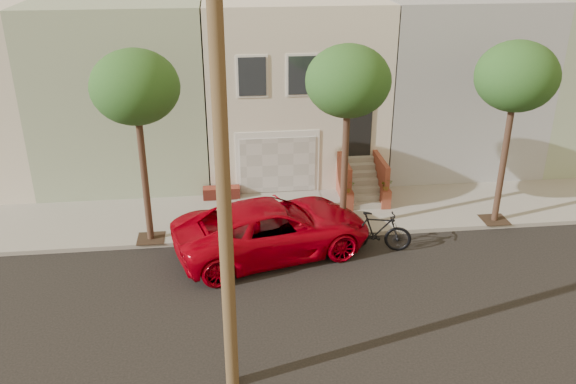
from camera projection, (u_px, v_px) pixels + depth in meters
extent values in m
plane|color=black|center=(334.00, 297.00, 17.16)|extent=(90.00, 90.00, 0.00)
cube|color=gray|center=(307.00, 213.00, 21.98)|extent=(40.00, 3.70, 0.15)
cube|color=beige|center=(289.00, 79.00, 25.82)|extent=(7.00, 8.00, 7.00)
cube|color=gray|center=(128.00, 84.00, 25.11)|extent=(6.50, 8.00, 7.00)
cube|color=gray|center=(441.00, 75.00, 26.53)|extent=(6.50, 8.00, 7.00)
cube|color=silver|center=(278.00, 162.00, 23.04)|extent=(3.20, 0.12, 2.50)
cube|color=#B6B6B1|center=(278.00, 165.00, 23.02)|extent=(2.90, 0.06, 2.20)
cube|color=gray|center=(283.00, 212.00, 21.85)|extent=(3.20, 3.70, 0.02)
cube|color=#953628|center=(222.00, 193.00, 22.94)|extent=(1.40, 0.45, 0.44)
cube|color=black|center=(358.00, 131.00, 22.85)|extent=(1.00, 0.06, 2.00)
cube|color=#3F4751|center=(252.00, 77.00, 21.53)|extent=(1.00, 0.06, 1.40)
cube|color=silver|center=(252.00, 76.00, 21.55)|extent=(1.15, 0.05, 1.55)
cube|color=#3F4751|center=(302.00, 75.00, 21.72)|extent=(1.00, 0.06, 1.40)
cube|color=silver|center=(302.00, 75.00, 21.74)|extent=(1.15, 0.05, 1.55)
cube|color=#3F4751|center=(351.00, 74.00, 21.91)|extent=(1.00, 0.06, 1.40)
cube|color=silver|center=(351.00, 74.00, 21.93)|extent=(1.15, 0.05, 1.55)
cube|color=gray|center=(366.00, 205.00, 22.16)|extent=(1.20, 0.28, 0.20)
cube|color=gray|center=(365.00, 197.00, 22.34)|extent=(1.20, 0.28, 0.20)
cube|color=gray|center=(363.00, 190.00, 22.51)|extent=(1.20, 0.28, 0.20)
cube|color=gray|center=(362.00, 182.00, 22.68)|extent=(1.20, 0.28, 0.20)
cube|color=gray|center=(360.00, 174.00, 22.85)|extent=(1.20, 0.28, 0.20)
cube|color=gray|center=(359.00, 166.00, 23.02)|extent=(1.20, 0.28, 0.20)
cube|color=gray|center=(358.00, 159.00, 23.20)|extent=(1.20, 0.28, 0.20)
cube|color=brown|center=(344.00, 180.00, 22.57)|extent=(0.18, 1.96, 1.60)
cube|color=brown|center=(380.00, 178.00, 22.71)|extent=(0.18, 1.96, 1.60)
cube|color=brown|center=(348.00, 201.00, 21.95)|extent=(0.35, 0.35, 0.70)
imported|color=#1C4E1C|center=(349.00, 186.00, 21.72)|extent=(0.40, 0.35, 0.45)
cube|color=brown|center=(385.00, 199.00, 22.10)|extent=(0.35, 0.35, 0.70)
imported|color=#1C4E1C|center=(386.00, 185.00, 21.86)|extent=(0.41, 0.35, 0.45)
cube|color=#2D2116|center=(151.00, 238.00, 20.05)|extent=(0.90, 0.90, 0.02)
cylinder|color=#362318|center=(145.00, 181.00, 19.20)|extent=(0.22, 0.22, 4.20)
ellipsoid|color=#1C4E1C|center=(135.00, 87.00, 17.95)|extent=(2.70, 2.57, 2.29)
cube|color=#2D2116|center=(342.00, 228.00, 20.73)|extent=(0.90, 0.90, 0.02)
cylinder|color=#362318|center=(344.00, 172.00, 19.88)|extent=(0.22, 0.22, 4.20)
ellipsoid|color=#1C4E1C|center=(348.00, 81.00, 18.63)|extent=(2.70, 2.57, 2.29)
cube|color=#2D2116|center=(494.00, 220.00, 21.31)|extent=(0.90, 0.90, 0.02)
cylinder|color=#362318|center=(503.00, 165.00, 20.46)|extent=(0.22, 0.22, 4.20)
ellipsoid|color=#1C4E1C|center=(517.00, 76.00, 19.21)|extent=(2.70, 2.57, 2.29)
cylinder|color=#483421|center=(223.00, 186.00, 11.90)|extent=(0.30, 0.30, 10.00)
imported|color=#A5000F|center=(273.00, 228.00, 19.15)|extent=(6.84, 4.41, 1.75)
imported|color=black|center=(377.00, 231.00, 19.41)|extent=(2.32, 1.15, 1.35)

